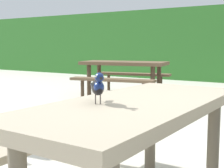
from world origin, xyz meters
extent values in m
cube|color=gray|center=(-0.04, -0.25, 0.70)|extent=(0.79, 1.81, 0.07)
cylinder|color=#635B4C|center=(-0.30, 0.45, 0.33)|extent=(0.09, 0.09, 0.67)
cylinder|color=#635B4C|center=(0.23, 0.45, 0.33)|extent=(0.09, 0.09, 0.67)
cube|color=gray|center=(-0.74, -0.24, 0.41)|extent=(0.31, 1.71, 0.05)
cylinder|color=#635B4C|center=(-0.73, 0.40, 0.20)|extent=(0.07, 0.07, 0.39)
ellipsoid|color=black|center=(-0.18, -0.48, 0.84)|extent=(0.16, 0.16, 0.09)
ellipsoid|color=navy|center=(-0.15, -0.51, 0.84)|extent=(0.09, 0.09, 0.06)
sphere|color=navy|center=(-0.14, -0.52, 0.90)|extent=(0.05, 0.05, 0.05)
sphere|color=#EAE08C|center=(-0.11, -0.51, 0.90)|extent=(0.01, 0.01, 0.01)
sphere|color=#EAE08C|center=(-0.14, -0.54, 0.90)|extent=(0.01, 0.01, 0.01)
cone|color=black|center=(-0.11, -0.55, 0.90)|extent=(0.03, 0.03, 0.02)
cube|color=black|center=(-0.26, -0.39, 0.82)|extent=(0.10, 0.10, 0.04)
cylinder|color=#47423D|center=(-0.16, -0.47, 0.77)|extent=(0.01, 0.01, 0.05)
cylinder|color=#47423D|center=(-0.18, -0.49, 0.77)|extent=(0.01, 0.01, 0.05)
cube|color=brown|center=(-2.66, 3.97, 0.70)|extent=(1.91, 1.10, 0.07)
cylinder|color=#423324|center=(-1.92, 3.84, 0.33)|extent=(0.09, 0.09, 0.67)
cylinder|color=#423324|center=(-2.02, 4.36, 0.33)|extent=(0.09, 0.09, 0.67)
cylinder|color=#423324|center=(-3.30, 3.57, 0.33)|extent=(0.09, 0.09, 0.67)
cylinder|color=#423324|center=(-3.40, 4.09, 0.33)|extent=(0.09, 0.09, 0.67)
cube|color=brown|center=(-2.52, 3.28, 0.41)|extent=(1.73, 0.61, 0.05)
cylinder|color=#423324|center=(-1.89, 3.40, 0.20)|extent=(0.07, 0.07, 0.39)
cylinder|color=#423324|center=(-3.15, 3.15, 0.20)|extent=(0.07, 0.07, 0.39)
cube|color=brown|center=(-2.80, 4.65, 0.41)|extent=(1.73, 0.61, 0.05)
cylinder|color=#423324|center=(-2.17, 4.78, 0.20)|extent=(0.07, 0.07, 0.39)
cylinder|color=#423324|center=(-3.42, 4.53, 0.20)|extent=(0.07, 0.07, 0.39)
camera|label=1|loc=(0.88, -1.96, 1.07)|focal=51.92mm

